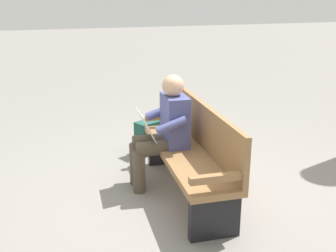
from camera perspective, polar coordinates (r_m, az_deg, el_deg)
The scene contains 4 objects.
ground_plane at distance 4.21m, azimuth 2.53°, elevation -9.43°, with size 40.00×40.00×0.00m, color gray.
bench_near at distance 4.03m, azimuth 3.58°, elevation -3.52°, with size 1.82×0.58×0.90m.
person_seated at distance 4.15m, azimuth -0.54°, elevation -0.37°, with size 0.59×0.59×1.18m.
backpack at distance 5.13m, azimuth -2.90°, elevation -1.65°, with size 0.32×0.34×0.42m.
Camera 1 is at (-3.48, 1.31, 1.96)m, focal length 43.53 mm.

